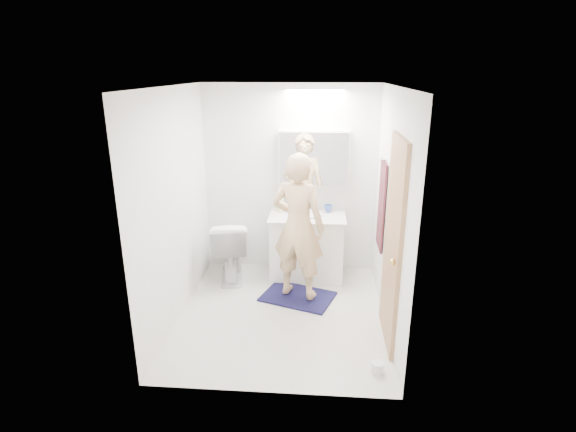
# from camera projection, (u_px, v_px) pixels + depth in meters

# --- Properties ---
(floor) EXTENTS (2.50, 2.50, 0.00)m
(floor) POSITION_uv_depth(u_px,v_px,m) (282.00, 314.00, 4.86)
(floor) COLOR silver
(floor) RESTS_ON ground
(ceiling) EXTENTS (2.50, 2.50, 0.00)m
(ceiling) POSITION_uv_depth(u_px,v_px,m) (281.00, 86.00, 4.10)
(ceiling) COLOR white
(ceiling) RESTS_ON floor
(wall_back) EXTENTS (2.50, 0.00, 2.50)m
(wall_back) POSITION_uv_depth(u_px,v_px,m) (290.00, 180.00, 5.66)
(wall_back) COLOR white
(wall_back) RESTS_ON floor
(wall_front) EXTENTS (2.50, 0.00, 2.50)m
(wall_front) POSITION_uv_depth(u_px,v_px,m) (266.00, 260.00, 3.30)
(wall_front) COLOR white
(wall_front) RESTS_ON floor
(wall_left) EXTENTS (0.00, 2.50, 2.50)m
(wall_left) POSITION_uv_depth(u_px,v_px,m) (175.00, 207.00, 4.56)
(wall_left) COLOR white
(wall_left) RESTS_ON floor
(wall_right) EXTENTS (0.00, 2.50, 2.50)m
(wall_right) POSITION_uv_depth(u_px,v_px,m) (391.00, 212.00, 4.40)
(wall_right) COLOR white
(wall_right) RESTS_ON floor
(vanity_cabinet) EXTENTS (0.90, 0.55, 0.78)m
(vanity_cabinet) POSITION_uv_depth(u_px,v_px,m) (307.00, 248.00, 5.63)
(vanity_cabinet) COLOR white
(vanity_cabinet) RESTS_ON floor
(countertop) EXTENTS (0.95, 0.58, 0.04)m
(countertop) POSITION_uv_depth(u_px,v_px,m) (307.00, 217.00, 5.50)
(countertop) COLOR silver
(countertop) RESTS_ON vanity_cabinet
(sink_basin) EXTENTS (0.36, 0.36, 0.03)m
(sink_basin) POSITION_uv_depth(u_px,v_px,m) (307.00, 214.00, 5.52)
(sink_basin) COLOR white
(sink_basin) RESTS_ON countertop
(faucet) EXTENTS (0.02, 0.02, 0.16)m
(faucet) POSITION_uv_depth(u_px,v_px,m) (308.00, 205.00, 5.68)
(faucet) COLOR #BABABE
(faucet) RESTS_ON countertop
(medicine_cabinet) EXTENTS (0.88, 0.14, 0.70)m
(medicine_cabinet) POSITION_uv_depth(u_px,v_px,m) (314.00, 159.00, 5.48)
(medicine_cabinet) COLOR white
(medicine_cabinet) RESTS_ON wall_back
(mirror_panel) EXTENTS (0.84, 0.01, 0.66)m
(mirror_panel) POSITION_uv_depth(u_px,v_px,m) (314.00, 160.00, 5.40)
(mirror_panel) COLOR silver
(mirror_panel) RESTS_ON medicine_cabinet
(toilet) EXTENTS (0.57, 0.84, 0.79)m
(toilet) POSITION_uv_depth(u_px,v_px,m) (230.00, 249.00, 5.59)
(toilet) COLOR white
(toilet) RESTS_ON floor
(bath_rug) EXTENTS (0.94, 0.78, 0.02)m
(bath_rug) POSITION_uv_depth(u_px,v_px,m) (298.00, 296.00, 5.20)
(bath_rug) COLOR #13153E
(bath_rug) RESTS_ON floor
(person) EXTENTS (0.71, 0.58, 1.67)m
(person) POSITION_uv_depth(u_px,v_px,m) (298.00, 227.00, 4.93)
(person) COLOR #D6AF80
(person) RESTS_ON bath_rug
(door) EXTENTS (0.04, 0.80, 2.00)m
(door) POSITION_uv_depth(u_px,v_px,m) (393.00, 244.00, 4.13)
(door) COLOR tan
(door) RESTS_ON wall_right
(door_knob) EXTENTS (0.06, 0.06, 0.06)m
(door_knob) POSITION_uv_depth(u_px,v_px,m) (393.00, 262.00, 3.87)
(door_knob) COLOR gold
(door_knob) RESTS_ON door
(towel) EXTENTS (0.02, 0.42, 1.00)m
(towel) POSITION_uv_depth(u_px,v_px,m) (381.00, 206.00, 4.95)
(towel) COLOR #171032
(towel) RESTS_ON wall_right
(towel_hook) EXTENTS (0.07, 0.02, 0.02)m
(towel_hook) POSITION_uv_depth(u_px,v_px,m) (383.00, 160.00, 4.79)
(towel_hook) COLOR silver
(towel_hook) RESTS_ON wall_right
(soap_bottle_a) EXTENTS (0.11, 0.11, 0.23)m
(soap_bottle_a) POSITION_uv_depth(u_px,v_px,m) (281.00, 203.00, 5.63)
(soap_bottle_a) COLOR beige
(soap_bottle_a) RESTS_ON countertop
(soap_bottle_b) EXTENTS (0.10, 0.10, 0.19)m
(soap_bottle_b) POSITION_uv_depth(u_px,v_px,m) (290.00, 204.00, 5.65)
(soap_bottle_b) COLOR #547CB5
(soap_bottle_b) RESTS_ON countertop
(toothbrush_cup) EXTENTS (0.12, 0.12, 0.10)m
(toothbrush_cup) POSITION_uv_depth(u_px,v_px,m) (328.00, 209.00, 5.61)
(toothbrush_cup) COLOR #3D5DB7
(toothbrush_cup) RESTS_ON countertop
(toilet_paper_roll) EXTENTS (0.11, 0.11, 0.10)m
(toilet_paper_roll) POSITION_uv_depth(u_px,v_px,m) (377.00, 367.00, 3.91)
(toilet_paper_roll) COLOR white
(toilet_paper_roll) RESTS_ON floor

